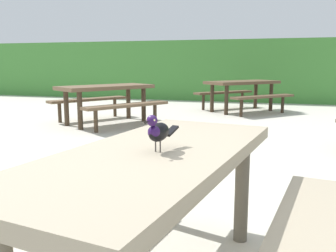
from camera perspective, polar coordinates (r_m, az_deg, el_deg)
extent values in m
cube|color=#428438|center=(11.92, 14.43, 8.40)|extent=(28.00, 1.60, 1.86)
cube|color=gray|center=(1.79, -2.07, -4.79)|extent=(1.03, 1.90, 0.07)
cylinder|color=#635B4C|center=(2.62, -0.03, -8.52)|extent=(0.09, 0.09, 0.67)
cylinder|color=#635B4C|center=(2.45, 11.46, -10.04)|extent=(0.09, 0.09, 0.67)
cube|color=gray|center=(2.28, -18.06, -9.71)|extent=(0.54, 1.73, 0.05)
cylinder|color=#635B4C|center=(2.82, -8.68, -10.27)|extent=(0.07, 0.07, 0.39)
cube|color=gray|center=(1.71, 20.22, -16.55)|extent=(0.54, 1.73, 0.05)
cylinder|color=#635B4C|center=(2.38, 21.47, -14.72)|extent=(0.07, 0.07, 0.39)
ellipsoid|color=black|center=(1.72, -1.44, -0.96)|extent=(0.10, 0.16, 0.09)
ellipsoid|color=#2D144C|center=(1.69, -2.17, -0.96)|extent=(0.07, 0.08, 0.06)
sphere|color=#2D144C|center=(1.66, -2.52, 0.85)|extent=(0.05, 0.05, 0.05)
sphere|color=#EAE08C|center=(1.64, -2.16, 0.92)|extent=(0.01, 0.01, 0.01)
sphere|color=#EAE08C|center=(1.66, -3.31, 1.02)|extent=(0.01, 0.01, 0.01)
cone|color=black|center=(1.63, -3.29, 0.65)|extent=(0.02, 0.03, 0.02)
cube|color=black|center=(1.83, 0.51, -0.77)|extent=(0.06, 0.10, 0.04)
cylinder|color=#47423D|center=(1.72, -1.16, -3.27)|extent=(0.01, 0.01, 0.05)
cylinder|color=#47423D|center=(1.74, -1.95, -3.16)|extent=(0.01, 0.01, 0.05)
cube|color=brown|center=(9.00, 11.58, 6.71)|extent=(1.78, 1.84, 0.07)
cylinder|color=#382B1D|center=(9.32, 15.82, 4.36)|extent=(0.09, 0.09, 0.67)
cylinder|color=#382B1D|center=(9.69, 13.55, 4.65)|extent=(0.09, 0.09, 0.67)
cylinder|color=#382B1D|center=(8.37, 9.12, 4.03)|extent=(0.09, 0.09, 0.67)
cylinder|color=#382B1D|center=(8.78, 6.91, 4.35)|extent=(0.09, 0.09, 0.67)
cube|color=brown|center=(8.51, 14.67, 4.47)|extent=(1.37, 1.45, 0.05)
cylinder|color=#382B1D|center=(9.00, 17.50, 3.20)|extent=(0.07, 0.07, 0.39)
cylinder|color=#382B1D|center=(8.09, 11.38, 2.77)|extent=(0.07, 0.07, 0.39)
cube|color=brown|center=(9.55, 8.70, 5.22)|extent=(1.37, 1.45, 0.05)
cylinder|color=#382B1D|center=(9.98, 11.53, 4.06)|extent=(0.07, 0.07, 0.39)
cylinder|color=#382B1D|center=(9.18, 5.55, 3.73)|extent=(0.07, 0.07, 0.39)
cube|color=brown|center=(7.12, -9.71, 6.01)|extent=(1.60, 1.93, 0.07)
cylinder|color=#423324|center=(7.33, -3.84, 3.33)|extent=(0.09, 0.09, 0.67)
cylinder|color=#423324|center=(7.76, -6.22, 3.65)|extent=(0.09, 0.09, 0.67)
cylinder|color=#423324|center=(6.58, -13.62, 2.34)|extent=(0.09, 0.09, 0.67)
cylinder|color=#423324|center=(7.06, -15.62, 2.74)|extent=(0.09, 0.09, 0.67)
cube|color=brown|center=(6.56, -6.44, 3.24)|extent=(1.15, 1.60, 0.05)
cylinder|color=#423324|center=(6.97, -2.06, 1.85)|extent=(0.07, 0.07, 0.39)
cylinder|color=#423324|center=(6.25, -11.23, 0.75)|extent=(0.07, 0.07, 0.39)
cube|color=brown|center=(7.75, -12.35, 4.07)|extent=(1.15, 1.60, 0.05)
cylinder|color=#423324|center=(8.10, -8.32, 2.86)|extent=(0.07, 0.07, 0.39)
cylinder|color=#423324|center=(7.49, -16.59, 2.00)|extent=(0.07, 0.07, 0.39)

